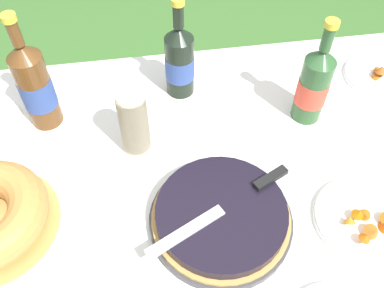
# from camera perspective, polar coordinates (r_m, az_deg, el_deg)

# --- Properties ---
(garden_table) EXTENTS (1.63, 1.06, 0.73)m
(garden_table) POSITION_cam_1_polar(r_m,az_deg,el_deg) (1.09, -3.67, -9.29)
(garden_table) COLOR #A87A47
(garden_table) RESTS_ON ground_plane
(tablecloth) EXTENTS (1.64, 1.07, 0.10)m
(tablecloth) POSITION_cam_1_polar(r_m,az_deg,el_deg) (1.04, -3.82, -7.85)
(tablecloth) COLOR white
(tablecloth) RESTS_ON garden_table
(berry_tart) EXTENTS (0.33, 0.33, 0.06)m
(berry_tart) POSITION_cam_1_polar(r_m,az_deg,el_deg) (0.98, 3.88, -9.64)
(berry_tart) COLOR #38383D
(berry_tart) RESTS_ON tablecloth
(serving_knife) EXTENTS (0.35, 0.19, 0.01)m
(serving_knife) POSITION_cam_1_polar(r_m,az_deg,el_deg) (0.96, 5.41, -7.72)
(serving_knife) COLOR silver
(serving_knife) RESTS_ON berry_tart
(cup_stack) EXTENTS (0.07, 0.07, 0.20)m
(cup_stack) POSITION_cam_1_polar(r_m,az_deg,el_deg) (1.05, -7.76, 2.91)
(cup_stack) COLOR beige
(cup_stack) RESTS_ON tablecloth
(cider_bottle_green) EXTENTS (0.08, 0.08, 0.31)m
(cider_bottle_green) POSITION_cam_1_polar(r_m,az_deg,el_deg) (1.16, 15.92, 7.61)
(cider_bottle_green) COLOR #2D562D
(cider_bottle_green) RESTS_ON tablecloth
(cider_bottle_amber) EXTENTS (0.09, 0.09, 0.34)m
(cider_bottle_amber) POSITION_cam_1_polar(r_m,az_deg,el_deg) (1.16, -20.18, 7.29)
(cider_bottle_amber) COLOR brown
(cider_bottle_amber) RESTS_ON tablecloth
(juice_bottle_red) EXTENTS (0.08, 0.08, 0.30)m
(juice_bottle_red) POSITION_cam_1_polar(r_m,az_deg,el_deg) (1.19, -1.67, 11.06)
(juice_bottle_red) COLOR black
(juice_bottle_red) RESTS_ON tablecloth
(snack_plate_left) EXTENTS (0.20, 0.20, 0.06)m
(snack_plate_left) POSITION_cam_1_polar(r_m,az_deg,el_deg) (1.41, 23.59, 8.48)
(snack_plate_left) COLOR white
(snack_plate_left) RESTS_ON tablecloth
(snack_plate_right) EXTENTS (0.23, 0.23, 0.05)m
(snack_plate_right) POSITION_cam_1_polar(r_m,az_deg,el_deg) (1.07, 22.04, -9.29)
(snack_plate_right) COLOR white
(snack_plate_right) RESTS_ON tablecloth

